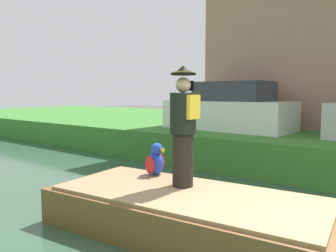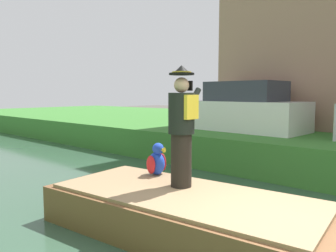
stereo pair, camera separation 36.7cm
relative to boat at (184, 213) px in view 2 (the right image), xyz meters
The scene contains 4 objects.
boat is the anchor object (origin of this frame).
person_pirate 1.28m from the boat, 44.97° to the left, with size 0.61×0.42×1.85m.
parrot_plush 1.28m from the boat, 63.48° to the left, with size 0.36×0.35×0.57m.
parked_car_white 6.14m from the boat, 21.83° to the left, with size 1.91×4.08×1.50m.
Camera 2 is at (-3.66, -1.44, 2.14)m, focal length 35.59 mm.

